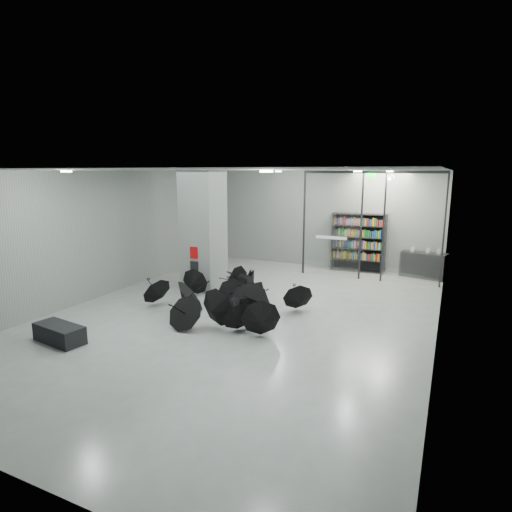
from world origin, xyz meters
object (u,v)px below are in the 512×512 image
at_px(shop_counter, 423,265).
at_px(bench, 60,333).
at_px(umbrella_cluster, 232,301).
at_px(bookshelf, 358,243).
at_px(column, 203,231).

bearing_deg(shop_counter, bench, -111.61).
bearing_deg(umbrella_cluster, bookshelf, 71.35).
bearing_deg(column, shop_counter, 35.10).
distance_m(column, bench, 5.83).
xyz_separation_m(bench, bookshelf, (4.86, 10.27, 0.96)).
height_order(column, shop_counter, column).
distance_m(bench, umbrella_cluster, 4.53).
relative_size(column, umbrella_cluster, 0.77).
relative_size(column, bench, 3.03).
relative_size(bookshelf, shop_counter, 1.44).
xyz_separation_m(bookshelf, shop_counter, (2.50, 0.01, -0.68)).
height_order(column, bench, column).
relative_size(column, bookshelf, 1.71).
distance_m(column, shop_counter, 8.41).
height_order(bench, shop_counter, shop_counter).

